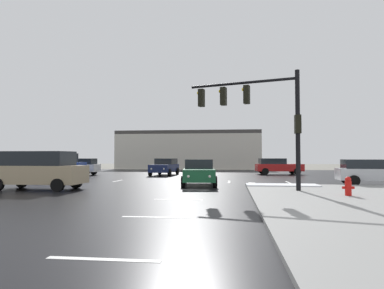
# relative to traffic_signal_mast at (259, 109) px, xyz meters

# --- Properties ---
(ground_plane) EXTENTS (120.00, 120.00, 0.00)m
(ground_plane) POSITION_rel_traffic_signal_mast_xyz_m (-3.58, 6.32, -4.20)
(ground_plane) COLOR slate
(road_asphalt) EXTENTS (44.00, 44.00, 0.02)m
(road_asphalt) POSITION_rel_traffic_signal_mast_xyz_m (-3.58, 6.32, -4.19)
(road_asphalt) COLOR black
(road_asphalt) RESTS_ON ground_plane
(snow_strip_curbside) EXTENTS (4.00, 1.60, 0.06)m
(snow_strip_curbside) POSITION_rel_traffic_signal_mast_xyz_m (1.42, 2.32, -4.03)
(snow_strip_curbside) COLOR white
(snow_strip_curbside) RESTS_ON sidewalk_corner
(lane_markings) EXTENTS (36.15, 36.15, 0.01)m
(lane_markings) POSITION_rel_traffic_signal_mast_xyz_m (-2.37, 4.95, -4.17)
(lane_markings) COLOR silver
(lane_markings) RESTS_ON road_asphalt
(traffic_signal_mast) EXTENTS (5.50, 1.83, 5.85)m
(traffic_signal_mast) POSITION_rel_traffic_signal_mast_xyz_m (0.00, 0.00, 0.00)
(traffic_signal_mast) COLOR black
(traffic_signal_mast) RESTS_ON sidewalk_corner
(fire_hydrant) EXTENTS (0.48, 0.26, 0.79)m
(fire_hydrant) POSITION_rel_traffic_signal_mast_xyz_m (3.44, -2.44, -3.66)
(fire_hydrant) COLOR red
(fire_hydrant) RESTS_ON sidewalk_corner
(strip_building_background) EXTENTS (20.55, 8.00, 5.47)m
(strip_building_background) POSITION_rel_traffic_signal_mast_xyz_m (-7.62, 32.72, -1.46)
(strip_building_background) COLOR beige
(strip_building_background) RESTS_ON ground_plane
(suv_tan) EXTENTS (4.86, 2.23, 2.03)m
(suv_tan) POSITION_rel_traffic_signal_mast_xyz_m (-11.61, -0.39, -3.11)
(suv_tan) COLOR tan
(suv_tan) RESTS_ON road_asphalt
(sedan_silver) EXTENTS (4.65, 2.35, 1.58)m
(sedan_silver) POSITION_rel_traffic_signal_mast_xyz_m (7.16, 4.32, -3.34)
(sedan_silver) COLOR #B7BABF
(sedan_silver) RESTS_ON road_asphalt
(sedan_white) EXTENTS (4.57, 2.09, 1.58)m
(sedan_white) POSITION_rel_traffic_signal_mast_xyz_m (-16.07, 13.29, -3.34)
(sedan_white) COLOR white
(sedan_white) RESTS_ON road_asphalt
(sedan_navy) EXTENTS (2.28, 4.63, 1.58)m
(sedan_navy) POSITION_rel_traffic_signal_mast_xyz_m (-7.69, 14.21, -3.34)
(sedan_navy) COLOR #141E47
(sedan_navy) RESTS_ON road_asphalt
(suv_blue) EXTENTS (4.95, 2.46, 2.03)m
(suv_blue) POSITION_rel_traffic_signal_mast_xyz_m (-16.05, 9.23, -3.11)
(suv_blue) COLOR navy
(suv_blue) RESTS_ON road_asphalt
(sedan_red) EXTENTS (4.65, 2.34, 1.58)m
(sedan_red) POSITION_rel_traffic_signal_mast_xyz_m (3.09, 16.84, -3.34)
(sedan_red) COLOR #B21919
(sedan_red) RESTS_ON road_asphalt
(sedan_green) EXTENTS (2.39, 4.67, 1.58)m
(sedan_green) POSITION_rel_traffic_signal_mast_xyz_m (-3.40, 3.33, -3.34)
(sedan_green) COLOR #195933
(sedan_green) RESTS_ON road_asphalt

